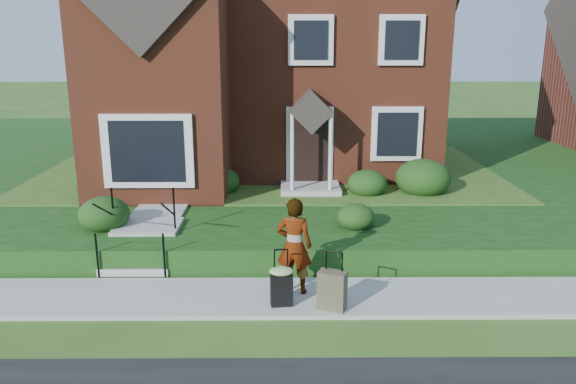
{
  "coord_description": "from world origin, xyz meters",
  "views": [
    {
      "loc": [
        0.49,
        -9.38,
        4.52
      ],
      "look_at": [
        0.57,
        2.0,
        1.5
      ],
      "focal_mm": 35.0,
      "sensor_mm": 36.0,
      "label": 1
    }
  ],
  "objects_px": {
    "suitcase_black": "(281,284)",
    "suitcase_olive": "(332,290)",
    "woman": "(294,246)",
    "front_steps": "(143,241)"
  },
  "relations": [
    {
      "from": "front_steps",
      "to": "suitcase_black",
      "type": "height_order",
      "value": "front_steps"
    },
    {
      "from": "woman",
      "to": "suitcase_black",
      "type": "height_order",
      "value": "woman"
    },
    {
      "from": "suitcase_olive",
      "to": "front_steps",
      "type": "bearing_deg",
      "value": 170.5
    },
    {
      "from": "suitcase_black",
      "to": "suitcase_olive",
      "type": "bearing_deg",
      "value": -16.51
    },
    {
      "from": "woman",
      "to": "suitcase_black",
      "type": "distance_m",
      "value": 0.78
    },
    {
      "from": "woman",
      "to": "front_steps",
      "type": "bearing_deg",
      "value": -16.06
    },
    {
      "from": "woman",
      "to": "suitcase_black",
      "type": "bearing_deg",
      "value": 79.01
    },
    {
      "from": "suitcase_black",
      "to": "woman",
      "type": "bearing_deg",
      "value": 60.18
    },
    {
      "from": "suitcase_black",
      "to": "suitcase_olive",
      "type": "xyz_separation_m",
      "value": [
        0.87,
        -0.15,
        -0.05
      ]
    },
    {
      "from": "suitcase_black",
      "to": "front_steps",
      "type": "bearing_deg",
      "value": 135.94
    }
  ]
}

